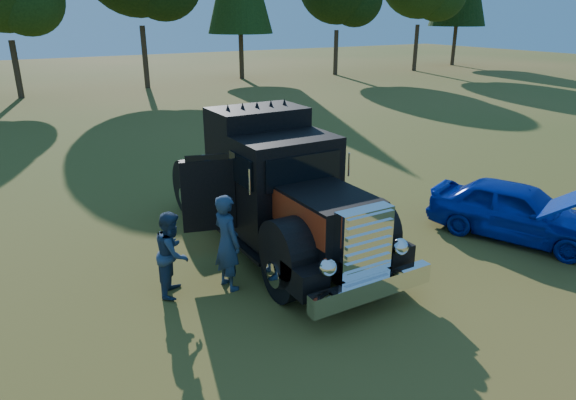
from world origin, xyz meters
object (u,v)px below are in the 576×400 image
at_px(diamond_t_truck, 277,192).
at_px(spectator_far, 173,253).
at_px(hotrod_coupe, 517,211).
at_px(spectator_near, 227,242).

height_order(diamond_t_truck, spectator_far, diamond_t_truck).
xyz_separation_m(diamond_t_truck, hotrod_coupe, (5.02, -2.40, -0.60)).
bearing_deg(diamond_t_truck, spectator_far, -162.86).
bearing_deg(spectator_near, hotrod_coupe, -109.23).
relative_size(diamond_t_truck, spectator_far, 4.42).
bearing_deg(hotrod_coupe, spectator_near, 169.38).
relative_size(hotrod_coupe, spectator_near, 2.32).
relative_size(spectator_near, spectator_far, 1.16).
distance_m(diamond_t_truck, spectator_far, 2.81).
height_order(diamond_t_truck, hotrod_coupe, diamond_t_truck).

